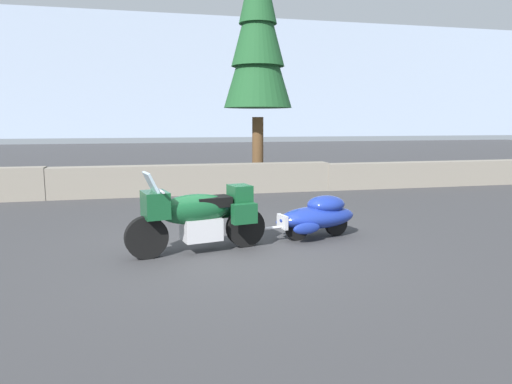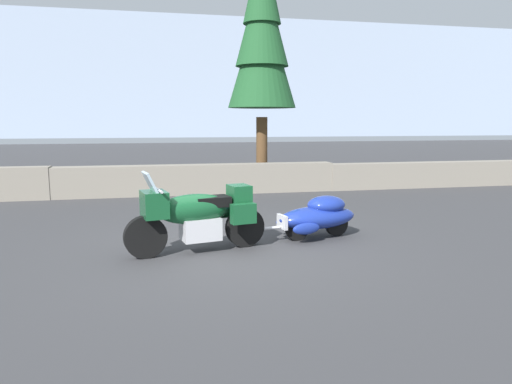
{
  "view_description": "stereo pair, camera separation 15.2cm",
  "coord_description": "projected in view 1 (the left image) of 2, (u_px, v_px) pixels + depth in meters",
  "views": [
    {
      "loc": [
        -1.25,
        -7.23,
        2.08
      ],
      "look_at": [
        0.55,
        0.65,
        0.85
      ],
      "focal_mm": 32.47,
      "sensor_mm": 36.0,
      "label": 1
    },
    {
      "loc": [
        -1.11,
        -7.26,
        2.08
      ],
      "look_at": [
        0.55,
        0.65,
        0.85
      ],
      "focal_mm": 32.47,
      "sensor_mm": 36.0,
      "label": 2
    }
  ],
  "objects": [
    {
      "name": "ground_plane",
      "position": [
        232.0,
        250.0,
        7.55
      ],
      "size": [
        80.0,
        80.0,
        0.0
      ],
      "primitive_type": "plane",
      "color": "#38383A"
    },
    {
      "name": "stone_guard_wall",
      "position": [
        196.0,
        180.0,
        13.34
      ],
      "size": [
        24.0,
        0.58,
        0.89
      ],
      "color": "gray",
      "rests_on": "ground"
    },
    {
      "name": "car_shaped_trailer",
      "position": [
        318.0,
        215.0,
        8.32
      ],
      "size": [
        2.23,
        1.01,
        0.76
      ],
      "color": "black",
      "rests_on": "ground"
    },
    {
      "name": "distant_ridgeline",
      "position": [
        154.0,
        94.0,
        98.94
      ],
      "size": [
        240.0,
        80.0,
        16.0
      ],
      "primitive_type": "cube",
      "color": "#99A8BF",
      "rests_on": "ground"
    },
    {
      "name": "pine_tree_tall",
      "position": [
        258.0,
        32.0,
        14.36
      ],
      "size": [
        2.15,
        2.15,
        7.73
      ],
      "color": "brown",
      "rests_on": "ground"
    },
    {
      "name": "touring_motorcycle",
      "position": [
        198.0,
        214.0,
        7.35
      ],
      "size": [
        2.29,
        1.03,
        1.33
      ],
      "color": "black",
      "rests_on": "ground"
    }
  ]
}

